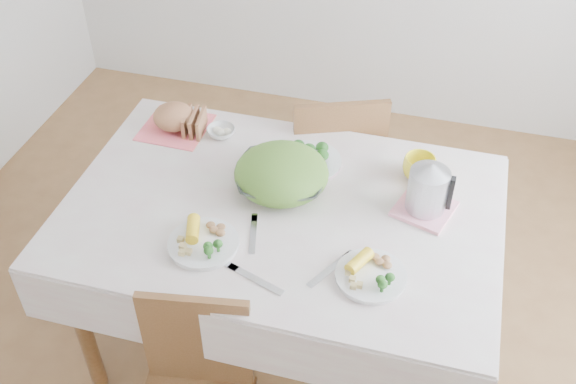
% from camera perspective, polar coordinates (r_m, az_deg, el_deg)
% --- Properties ---
extents(floor, '(3.60, 3.60, 0.00)m').
position_cam_1_polar(floor, '(2.90, -0.50, -12.45)').
color(floor, brown).
rests_on(floor, ground).
extents(dining_table, '(1.40, 0.90, 0.75)m').
position_cam_1_polar(dining_table, '(2.61, -0.54, -7.57)').
color(dining_table, brown).
rests_on(dining_table, floor).
extents(tablecloth, '(1.50, 1.00, 0.01)m').
position_cam_1_polar(tablecloth, '(2.34, -0.60, -1.41)').
color(tablecloth, beige).
rests_on(tablecloth, dining_table).
extents(chair_far, '(0.52, 0.52, 0.89)m').
position_cam_1_polar(chair_far, '(3.02, 3.65, 2.73)').
color(chair_far, brown).
rests_on(chair_far, floor).
extents(salad_bowl, '(0.37, 0.37, 0.08)m').
position_cam_1_polar(salad_bowl, '(2.39, -0.55, 1.12)').
color(salad_bowl, white).
rests_on(salad_bowl, tablecloth).
extents(dinner_plate_left, '(0.24, 0.24, 0.02)m').
position_cam_1_polar(dinner_plate_left, '(2.21, -7.17, -4.34)').
color(dinner_plate_left, white).
rests_on(dinner_plate_left, tablecloth).
extents(dinner_plate_right, '(0.32, 0.32, 0.02)m').
position_cam_1_polar(dinner_plate_right, '(2.11, 7.03, -7.05)').
color(dinner_plate_right, white).
rests_on(dinner_plate_right, tablecloth).
extents(broccoli_plate, '(0.26, 0.26, 0.02)m').
position_cam_1_polar(broccoli_plate, '(2.51, 1.77, 2.56)').
color(broccoli_plate, beige).
rests_on(broccoli_plate, tablecloth).
extents(napkin, '(0.26, 0.26, 0.00)m').
position_cam_1_polar(napkin, '(2.73, -9.50, 5.42)').
color(napkin, '#FF666F').
rests_on(napkin, tablecloth).
extents(bread_loaf, '(0.21, 0.21, 0.10)m').
position_cam_1_polar(bread_loaf, '(2.70, -9.63, 6.38)').
color(bread_loaf, '#905B38').
rests_on(bread_loaf, napkin).
extents(fruit_bowl, '(0.11, 0.11, 0.03)m').
position_cam_1_polar(fruit_bowl, '(2.66, -5.69, 5.09)').
color(fruit_bowl, white).
rests_on(fruit_bowl, tablecloth).
extents(yellow_mug, '(0.14, 0.14, 0.09)m').
position_cam_1_polar(yellow_mug, '(2.47, 11.04, 2.00)').
color(yellow_mug, yellow).
rests_on(yellow_mug, tablecloth).
extents(pink_tray, '(0.23, 0.23, 0.01)m').
position_cam_1_polar(pink_tray, '(2.36, 11.46, -1.38)').
color(pink_tray, pink).
rests_on(pink_tray, tablecloth).
extents(electric_kettle, '(0.18, 0.18, 0.19)m').
position_cam_1_polar(electric_kettle, '(2.29, 11.83, 0.70)').
color(electric_kettle, '#B2B5BA').
rests_on(electric_kettle, pink_tray).
extents(fork_left, '(0.06, 0.18, 0.00)m').
position_cam_1_polar(fork_left, '(2.24, -2.97, -3.60)').
color(fork_left, silver).
rests_on(fork_left, tablecloth).
extents(fork_right, '(0.12, 0.18, 0.00)m').
position_cam_1_polar(fork_right, '(2.13, 3.59, -6.56)').
color(fork_right, silver).
rests_on(fork_right, tablecloth).
extents(knife, '(0.20, 0.09, 0.00)m').
position_cam_1_polar(knife, '(2.10, -2.79, -7.38)').
color(knife, silver).
rests_on(knife, tablecloth).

